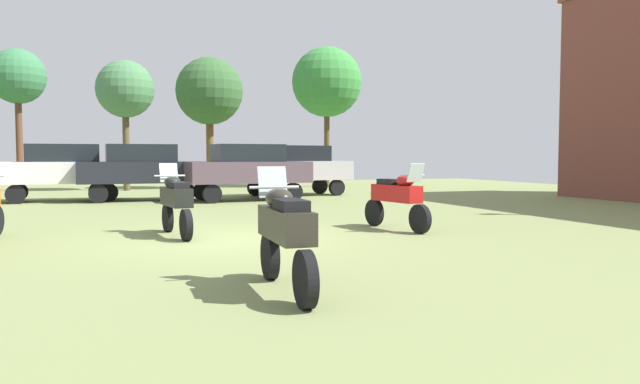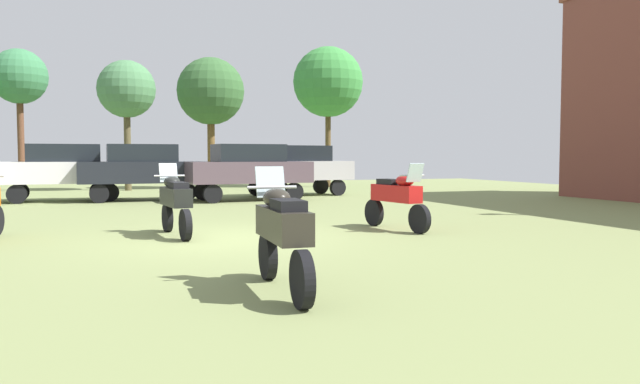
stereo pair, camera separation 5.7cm
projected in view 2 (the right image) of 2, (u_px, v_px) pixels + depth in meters
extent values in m
cube|color=olive|center=(220.00, 239.00, 11.70)|extent=(44.00, 52.00, 0.02)
cylinder|color=black|center=(268.00, 255.00, 7.82)|extent=(0.14, 0.62, 0.62)
cylinder|color=black|center=(302.00, 279.00, 6.30)|extent=(0.14, 0.62, 0.62)
cube|color=#2C2821|center=(283.00, 224.00, 7.03)|extent=(0.41, 1.37, 0.36)
ellipsoid|color=#2C2821|center=(277.00, 198.00, 7.30)|extent=(0.34, 0.49, 0.24)
cube|color=black|center=(288.00, 205.00, 6.79)|extent=(0.32, 0.57, 0.12)
cube|color=silver|center=(270.00, 182.00, 7.62)|extent=(0.37, 0.16, 0.39)
cylinder|color=#B7B7BC|center=(272.00, 187.00, 7.52)|extent=(0.62, 0.06, 0.04)
cylinder|color=black|center=(420.00, 219.00, 12.44)|extent=(0.22, 0.61, 0.60)
cylinder|color=black|center=(374.00, 213.00, 13.86)|extent=(0.22, 0.61, 0.60)
cube|color=#B11716|center=(396.00, 193.00, 13.12)|extent=(0.59, 1.43, 0.36)
ellipsoid|color=#B11716|center=(405.00, 181.00, 12.83)|extent=(0.40, 0.53, 0.24)
cube|color=black|center=(389.00, 182.00, 13.32)|extent=(0.39, 0.60, 0.12)
cube|color=silver|center=(415.00, 173.00, 12.52)|extent=(0.38, 0.21, 0.39)
cylinder|color=#B7B7BC|center=(412.00, 175.00, 12.61)|extent=(0.62, 0.14, 0.04)
cylinder|color=black|center=(167.00, 217.00, 12.76)|extent=(0.19, 0.61, 0.60)
cylinder|color=black|center=(185.00, 225.00, 11.37)|extent=(0.19, 0.61, 0.60)
cube|color=black|center=(176.00, 197.00, 12.03)|extent=(0.51, 1.35, 0.36)
ellipsoid|color=black|center=(172.00, 182.00, 12.28)|extent=(0.37, 0.51, 0.24)
cube|color=black|center=(178.00, 185.00, 11.81)|extent=(0.36, 0.59, 0.12)
cube|color=silver|center=(168.00, 173.00, 12.57)|extent=(0.38, 0.19, 0.39)
cylinder|color=#B7B7BC|center=(169.00, 176.00, 12.48)|extent=(0.62, 0.11, 0.04)
cylinder|color=black|center=(271.00, 189.00, 23.12)|extent=(0.67, 0.31, 0.64)
cylinder|color=black|center=(256.00, 188.00, 24.39)|extent=(0.67, 0.31, 0.64)
cylinder|color=black|center=(338.00, 188.00, 24.50)|extent=(0.67, 0.31, 0.64)
cylinder|color=black|center=(321.00, 186.00, 25.76)|extent=(0.67, 0.31, 0.64)
cube|color=#B0ACB2|center=(297.00, 170.00, 24.40)|extent=(4.52, 2.42, 0.75)
cube|color=black|center=(297.00, 153.00, 24.36)|extent=(2.57, 1.92, 0.61)
cylinder|color=black|center=(99.00, 194.00, 20.56)|extent=(0.64, 0.23, 0.64)
cylinder|color=black|center=(99.00, 191.00, 21.91)|extent=(0.64, 0.23, 0.64)
cylinder|color=black|center=(187.00, 192.00, 21.58)|extent=(0.64, 0.23, 0.64)
cylinder|color=black|center=(181.00, 190.00, 22.93)|extent=(0.64, 0.23, 0.64)
cube|color=black|center=(142.00, 172.00, 21.71)|extent=(4.33, 1.87, 0.75)
cube|color=black|center=(142.00, 153.00, 21.67)|extent=(2.39, 1.62, 0.61)
cylinder|color=black|center=(17.00, 194.00, 20.25)|extent=(0.65, 0.25, 0.64)
cylinder|color=black|center=(20.00, 192.00, 21.58)|extent=(0.65, 0.25, 0.64)
cylinder|color=black|center=(110.00, 192.00, 21.38)|extent=(0.65, 0.25, 0.64)
cylinder|color=black|center=(107.00, 190.00, 22.70)|extent=(0.65, 0.25, 0.64)
cube|color=silver|center=(64.00, 172.00, 21.44)|extent=(4.39, 2.03, 0.75)
cube|color=black|center=(63.00, 153.00, 21.40)|extent=(2.45, 1.71, 0.61)
cylinder|color=black|center=(213.00, 194.00, 20.46)|extent=(0.65, 0.26, 0.64)
cylinder|color=black|center=(203.00, 192.00, 21.78)|extent=(0.65, 0.26, 0.64)
cylinder|color=black|center=(294.00, 192.00, 21.61)|extent=(0.65, 0.26, 0.64)
cylinder|color=black|center=(281.00, 190.00, 22.94)|extent=(0.65, 0.26, 0.64)
cube|color=#56444F|center=(248.00, 172.00, 21.66)|extent=(4.41, 2.07, 0.75)
cube|color=black|center=(248.00, 153.00, 21.62)|extent=(2.46, 1.73, 0.61)
cylinder|color=brown|center=(328.00, 143.00, 31.43)|extent=(0.28, 0.28, 4.57)
sphere|color=#38853A|center=(328.00, 82.00, 31.25)|extent=(3.59, 3.59, 3.59)
cylinder|color=brown|center=(128.00, 146.00, 28.07)|extent=(0.30, 0.30, 4.06)
sphere|color=#46794B|center=(126.00, 89.00, 27.92)|extent=(2.62, 2.62, 2.62)
cylinder|color=brown|center=(211.00, 148.00, 29.61)|extent=(0.36, 0.36, 3.99)
sphere|color=#335D2F|center=(211.00, 91.00, 29.45)|extent=(3.24, 3.24, 3.24)
cylinder|color=brown|center=(21.00, 140.00, 28.05)|extent=(0.29, 0.29, 4.66)
sphere|color=#377547|center=(19.00, 76.00, 27.88)|extent=(2.51, 2.51, 2.51)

